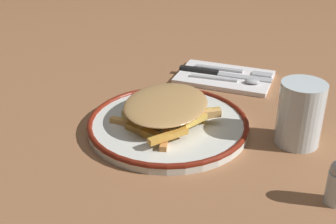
{
  "coord_description": "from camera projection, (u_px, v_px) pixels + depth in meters",
  "views": [
    {
      "loc": [
        0.64,
        0.28,
        0.4
      ],
      "look_at": [
        0.0,
        0.0,
        0.03
      ],
      "focal_mm": 47.86,
      "sensor_mm": 36.0,
      "label": 1
    }
  ],
  "objects": [
    {
      "name": "spoon",
      "position": [
        237.0,
        80.0,
        0.97
      ],
      "size": [
        0.03,
        0.15,
        0.01
      ],
      "color": "silver",
      "rests_on": "napkin"
    },
    {
      "name": "napkin",
      "position": [
        225.0,
        77.0,
        1.0
      ],
      "size": [
        0.14,
        0.21,
        0.01
      ],
      "primitive_type": "cube",
      "rotation": [
        0.0,
        0.0,
        0.04
      ],
      "color": "white",
      "rests_on": "ground_plane"
    },
    {
      "name": "fork",
      "position": [
        234.0,
        70.0,
        1.02
      ],
      "size": [
        0.03,
        0.18,
        0.01
      ],
      "color": "silver",
      "rests_on": "napkin"
    },
    {
      "name": "fries_heap",
      "position": [
        167.0,
        108.0,
        0.8
      ],
      "size": [
        0.21,
        0.18,
        0.04
      ],
      "color": "gold",
      "rests_on": "plate"
    },
    {
      "name": "knife",
      "position": [
        217.0,
        73.0,
        1.0
      ],
      "size": [
        0.03,
        0.21,
        0.01
      ],
      "color": "black",
      "rests_on": "napkin"
    },
    {
      "name": "plate",
      "position": [
        168.0,
        124.0,
        0.8
      ],
      "size": [
        0.29,
        0.29,
        0.02
      ],
      "color": "silver",
      "rests_on": "ground_plane"
    },
    {
      "name": "ground_plane",
      "position": [
        168.0,
        129.0,
        0.81
      ],
      "size": [
        2.6,
        2.6,
        0.0
      ],
      "primitive_type": "plane",
      "color": "#996541"
    },
    {
      "name": "water_glass",
      "position": [
        300.0,
        114.0,
        0.74
      ],
      "size": [
        0.08,
        0.08,
        0.11
      ],
      "primitive_type": "cylinder",
      "color": "silver",
      "rests_on": "ground_plane"
    }
  ]
}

